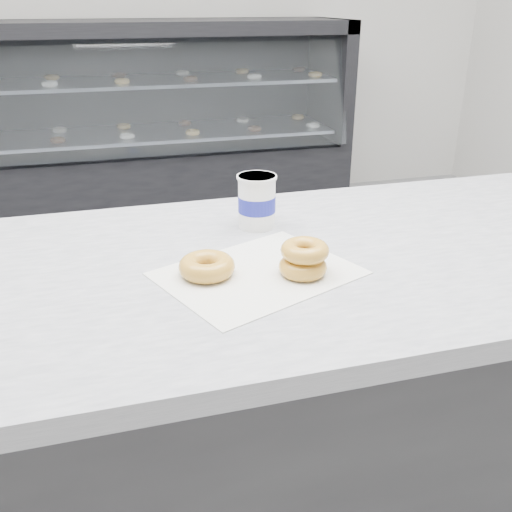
% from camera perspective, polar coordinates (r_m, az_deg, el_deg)
% --- Properties ---
extents(ground, '(5.00, 5.00, 0.00)m').
position_cam_1_polar(ground, '(2.12, -1.73, -15.78)').
color(ground, gray).
rests_on(ground, ground).
extents(counter, '(3.06, 0.76, 0.90)m').
position_cam_1_polar(counter, '(1.39, 4.34, -16.85)').
color(counter, '#333335').
rests_on(counter, ground).
extents(display_case, '(2.40, 0.74, 1.25)m').
position_cam_1_polar(display_case, '(3.82, -9.75, 10.78)').
color(display_case, black).
rests_on(display_case, ground).
extents(wax_paper, '(0.41, 0.37, 0.00)m').
position_cam_1_polar(wax_paper, '(1.05, 0.20, -1.74)').
color(wax_paper, silver).
rests_on(wax_paper, counter).
extents(donut_single, '(0.13, 0.13, 0.04)m').
position_cam_1_polar(donut_single, '(1.04, -4.94, -1.02)').
color(donut_single, gold).
rests_on(donut_single, wax_paper).
extents(donut_stack, '(0.12, 0.12, 0.06)m').
position_cam_1_polar(donut_stack, '(1.04, 4.80, -0.26)').
color(donut_stack, gold).
rests_on(donut_stack, wax_paper).
extents(coffee_cup, '(0.09, 0.09, 0.12)m').
position_cam_1_polar(coffee_cup, '(1.26, 0.08, 5.54)').
color(coffee_cup, white).
rests_on(coffee_cup, counter).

